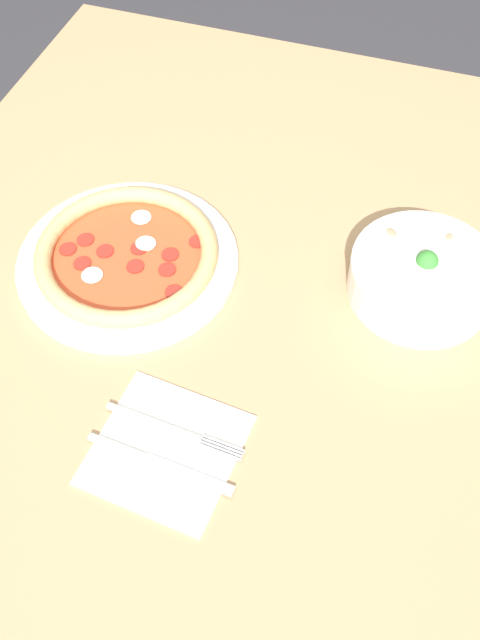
% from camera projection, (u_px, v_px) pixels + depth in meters
% --- Properties ---
extents(ground_plane, '(8.00, 8.00, 0.00)m').
position_uv_depth(ground_plane, '(224.00, 494.00, 1.63)').
color(ground_plane, '#333338').
extents(dining_table, '(1.31, 1.05, 0.73)m').
position_uv_depth(dining_table, '(217.00, 330.00, 1.11)').
color(dining_table, tan).
rests_on(dining_table, ground_plane).
extents(pizza, '(0.33, 0.33, 0.04)m').
position_uv_depth(pizza, '(127.00, 256.00, 1.06)').
color(pizza, white).
rests_on(pizza, dining_table).
extents(bowl, '(0.21, 0.21, 0.08)m').
position_uv_depth(bowl, '(423.00, 275.00, 1.02)').
color(bowl, white).
rests_on(bowl, dining_table).
extents(napkin, '(0.19, 0.19, 0.00)m').
position_uv_depth(napkin, '(166.00, 449.00, 0.89)').
color(napkin, white).
rests_on(napkin, dining_table).
extents(fork, '(0.02, 0.19, 0.00)m').
position_uv_depth(fork, '(172.00, 429.00, 0.90)').
color(fork, silver).
rests_on(fork, napkin).
extents(knife, '(0.03, 0.20, 0.01)m').
position_uv_depth(knife, '(153.00, 461.00, 0.88)').
color(knife, silver).
rests_on(knife, napkin).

